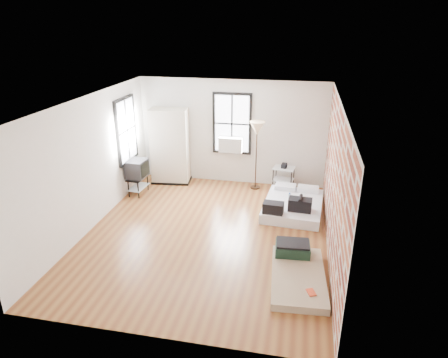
% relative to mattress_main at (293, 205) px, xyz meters
% --- Properties ---
extents(ground, '(6.00, 6.00, 0.00)m').
position_rel_mattress_main_xyz_m(ground, '(-1.74, -1.46, -0.16)').
color(ground, brown).
rests_on(ground, ground).
extents(room_shell, '(5.02, 6.02, 2.80)m').
position_rel_mattress_main_xyz_m(room_shell, '(-1.51, -1.10, 1.58)').
color(room_shell, silver).
rests_on(room_shell, ground).
extents(mattress_main, '(1.43, 1.86, 0.57)m').
position_rel_mattress_main_xyz_m(mattress_main, '(0.00, 0.00, 0.00)').
color(mattress_main, white).
rests_on(mattress_main, ground).
extents(mattress_bare, '(1.02, 1.79, 0.37)m').
position_rel_mattress_main_xyz_m(mattress_bare, '(0.17, -2.55, -0.04)').
color(mattress_bare, tan).
rests_on(mattress_bare, ground).
extents(wardrobe, '(1.09, 0.70, 2.04)m').
position_rel_mattress_main_xyz_m(wardrobe, '(-3.39, 1.19, 0.86)').
color(wardrobe, black).
rests_on(wardrobe, ground).
extents(side_table, '(0.60, 0.51, 0.72)m').
position_rel_mattress_main_xyz_m(side_table, '(-0.31, 1.26, 0.33)').
color(side_table, black).
rests_on(side_table, ground).
extents(floor_lamp, '(0.39, 0.39, 1.81)m').
position_rel_mattress_main_xyz_m(floor_lamp, '(-1.04, 1.19, 1.41)').
color(floor_lamp, black).
rests_on(floor_lamp, ground).
extents(tv_stand, '(0.49, 0.67, 0.92)m').
position_rel_mattress_main_xyz_m(tv_stand, '(-3.96, 0.22, 0.50)').
color(tv_stand, black).
rests_on(tv_stand, ground).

